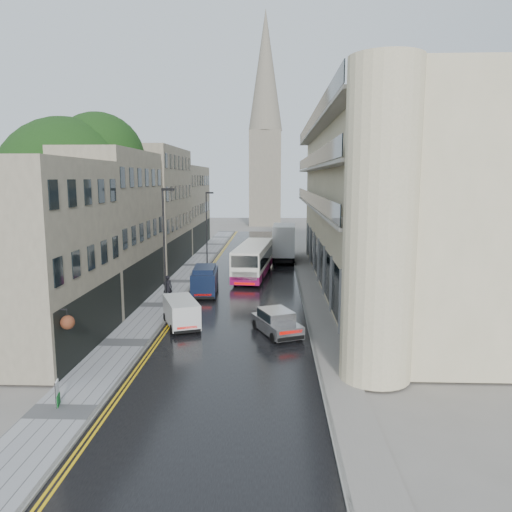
# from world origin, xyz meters

# --- Properties ---
(ground) EXTENTS (200.00, 200.00, 0.00)m
(ground) POSITION_xyz_m (0.00, 0.00, 0.00)
(ground) COLOR slate
(ground) RESTS_ON ground
(road) EXTENTS (9.00, 85.00, 0.02)m
(road) POSITION_xyz_m (0.00, 27.50, 0.01)
(road) COLOR black
(road) RESTS_ON ground
(left_sidewalk) EXTENTS (2.70, 85.00, 0.12)m
(left_sidewalk) POSITION_xyz_m (-5.85, 27.50, 0.06)
(left_sidewalk) COLOR gray
(left_sidewalk) RESTS_ON ground
(right_sidewalk) EXTENTS (1.80, 85.00, 0.12)m
(right_sidewalk) POSITION_xyz_m (5.40, 27.50, 0.06)
(right_sidewalk) COLOR slate
(right_sidewalk) RESTS_ON ground
(old_shop_row) EXTENTS (4.50, 56.00, 12.00)m
(old_shop_row) POSITION_xyz_m (-9.45, 30.00, 6.00)
(old_shop_row) COLOR gray
(old_shop_row) RESTS_ON ground
(modern_block) EXTENTS (8.00, 40.00, 14.00)m
(modern_block) POSITION_xyz_m (10.30, 26.00, 7.00)
(modern_block) COLOR beige
(modern_block) RESTS_ON ground
(church_spire) EXTENTS (6.40, 6.40, 40.00)m
(church_spire) POSITION_xyz_m (0.50, 82.00, 20.00)
(church_spire) COLOR slate
(church_spire) RESTS_ON ground
(tree_near) EXTENTS (10.56, 10.56, 13.89)m
(tree_near) POSITION_xyz_m (-12.50, 20.00, 6.95)
(tree_near) COLOR black
(tree_near) RESTS_ON ground
(tree_far) EXTENTS (9.24, 9.24, 12.46)m
(tree_far) POSITION_xyz_m (-12.20, 33.00, 6.23)
(tree_far) COLOR black
(tree_far) RESTS_ON ground
(cream_bus) EXTENTS (3.50, 11.17, 3.00)m
(cream_bus) POSITION_xyz_m (-1.00, 27.58, 1.52)
(cream_bus) COLOR white
(cream_bus) RESTS_ON road
(white_lorry) EXTENTS (2.61, 7.88, 4.10)m
(white_lorry) POSITION_xyz_m (2.29, 37.58, 2.07)
(white_lorry) COLOR silver
(white_lorry) RESTS_ON road
(silver_hatchback) EXTENTS (3.16, 4.32, 1.48)m
(silver_hatchback) POSITION_xyz_m (2.38, 11.43, 0.76)
(silver_hatchback) COLOR #B4B5BA
(silver_hatchback) RESTS_ON road
(white_van) EXTENTS (2.96, 4.27, 1.78)m
(white_van) POSITION_xyz_m (-3.58, 12.73, 0.91)
(white_van) COLOR silver
(white_van) RESTS_ON road
(navy_van) EXTENTS (2.14, 4.74, 2.36)m
(navy_van) POSITION_xyz_m (-3.83, 21.30, 1.20)
(navy_van) COLOR black
(navy_van) RESTS_ON road
(pedestrian) EXTENTS (0.79, 0.64, 1.87)m
(pedestrian) POSITION_xyz_m (-5.55, 20.65, 1.06)
(pedestrian) COLOR black
(pedestrian) RESTS_ON left_sidewalk
(lamp_post_near) EXTENTS (0.95, 0.44, 8.27)m
(lamp_post_near) POSITION_xyz_m (-5.48, 19.62, 4.26)
(lamp_post_near) COLOR black
(lamp_post_near) RESTS_ON left_sidewalk
(lamp_post_far) EXTENTS (0.87, 0.42, 7.55)m
(lamp_post_far) POSITION_xyz_m (-4.70, 36.21, 3.89)
(lamp_post_far) COLOR black
(lamp_post_far) RESTS_ON left_sidewalk
(estate_sign) EXTENTS (0.22, 0.61, 1.01)m
(estate_sign) POSITION_xyz_m (-6.24, 3.11, 0.63)
(estate_sign) COLOR silver
(estate_sign) RESTS_ON left_sidewalk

